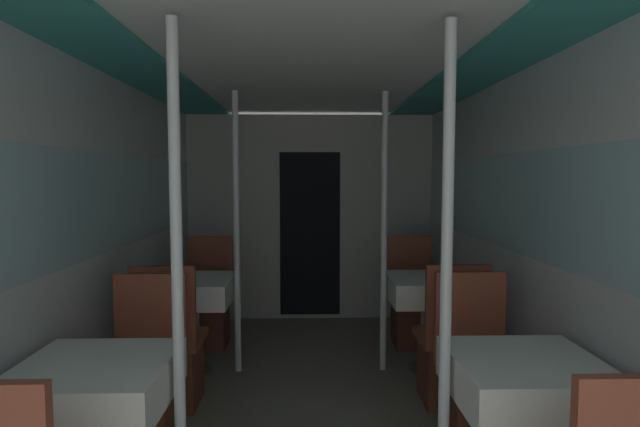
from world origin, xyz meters
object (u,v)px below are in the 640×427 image
(chair_left_far_0, at_px, (143,399))
(support_pole_left_1, at_px, (237,233))
(chair_right_far_0, at_px, (478,396))
(chair_left_near_1, at_px, (171,362))
(chair_right_far_1, at_px, (412,311))
(support_pole_left_0, at_px, (177,281))
(support_pole_right_1, at_px, (384,233))
(chair_right_near_1, at_px, (449,359))
(dining_table_right_1, at_px, (429,293))
(dining_table_left_0, at_px, (95,391))
(dining_table_right_0, at_px, (526,387))
(dining_table_left_1, at_px, (191,294))
(chair_left_far_1, at_px, (207,313))
(support_pole_right_0, at_px, (446,279))

(chair_left_far_0, bearing_deg, support_pole_left_1, -107.19)
(chair_left_far_0, relative_size, chair_right_far_0, 1.00)
(chair_left_far_0, height_order, chair_left_near_1, same)
(chair_left_far_0, height_order, chair_right_far_1, same)
(support_pole_left_1, distance_m, chair_right_far_0, 2.05)
(support_pole_left_0, height_order, support_pole_right_1, same)
(chair_left_far_0, distance_m, chair_right_near_1, 1.94)
(dining_table_right_1, height_order, support_pole_right_1, support_pole_right_1)
(dining_table_left_0, distance_m, dining_table_right_1, 2.55)
(support_pole_left_1, height_order, dining_table_right_0, support_pole_left_1)
(chair_left_far_0, bearing_deg, support_pole_right_1, -142.39)
(chair_left_far_0, height_order, support_pole_left_1, support_pole_left_1)
(support_pole_left_1, relative_size, dining_table_right_1, 2.94)
(dining_table_left_1, relative_size, chair_left_far_1, 0.76)
(chair_right_far_0, bearing_deg, chair_right_far_1, -90.00)
(dining_table_left_0, relative_size, dining_table_right_1, 1.00)
(chair_left_near_1, height_order, chair_right_near_1, same)
(dining_table_right_1, height_order, chair_right_near_1, chair_right_near_1)
(support_pole_left_0, distance_m, chair_right_far_1, 2.90)
(support_pole_right_0, bearing_deg, dining_table_left_0, 180.00)
(chair_left_near_1, bearing_deg, dining_table_left_1, 90.00)
(support_pole_left_1, height_order, chair_right_near_1, support_pole_left_1)
(support_pole_left_0, distance_m, support_pole_right_0, 1.14)
(support_pole_right_1, bearing_deg, dining_table_left_1, 180.00)
(support_pole_left_0, bearing_deg, chair_right_far_0, 21.70)
(chair_right_far_0, bearing_deg, support_pole_right_1, -72.81)
(chair_left_far_0, xyz_separation_m, dining_table_right_0, (1.86, -0.60, 0.31))
(dining_table_right_0, xyz_separation_m, support_pole_right_0, (-0.36, 0.00, 0.48))
(chair_left_near_1, xyz_separation_m, support_pole_left_1, (0.36, 0.60, 0.79))
(chair_left_far_1, relative_size, chair_right_far_1, 1.00)
(dining_table_right_0, relative_size, support_pole_right_1, 0.34)
(chair_left_far_0, distance_m, dining_table_right_0, 1.98)
(chair_left_far_0, bearing_deg, support_pole_right_0, 158.30)
(support_pole_left_0, bearing_deg, dining_table_right_1, 49.44)
(dining_table_right_0, relative_size, support_pole_right_0, 0.34)
(dining_table_left_0, height_order, support_pole_right_0, support_pole_right_0)
(chair_left_far_1, bearing_deg, chair_left_near_1, 90.00)
(chair_left_near_1, height_order, support_pole_right_1, support_pole_right_1)
(chair_left_far_0, bearing_deg, dining_table_right_0, 162.18)
(dining_table_left_0, distance_m, dining_table_left_1, 1.75)
(chair_left_far_0, relative_size, support_pole_right_1, 0.45)
(support_pole_left_1, relative_size, support_pole_right_1, 1.00)
(chair_right_far_0, relative_size, chair_right_near_1, 1.00)
(chair_left_far_0, height_order, dining_table_left_1, chair_left_far_0)
(chair_left_far_1, bearing_deg, support_pole_left_1, 120.92)
(chair_left_far_1, bearing_deg, dining_table_left_1, 90.00)
(dining_table_left_0, bearing_deg, chair_left_far_0, 90.00)
(chair_left_far_0, xyz_separation_m, chair_right_near_1, (1.86, 0.56, 0.00))
(dining_table_left_0, height_order, dining_table_right_0, same)
(dining_table_right_0, bearing_deg, support_pole_left_0, 180.00)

